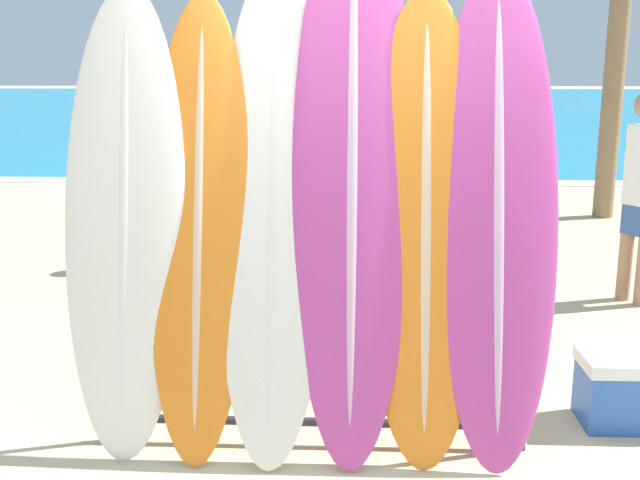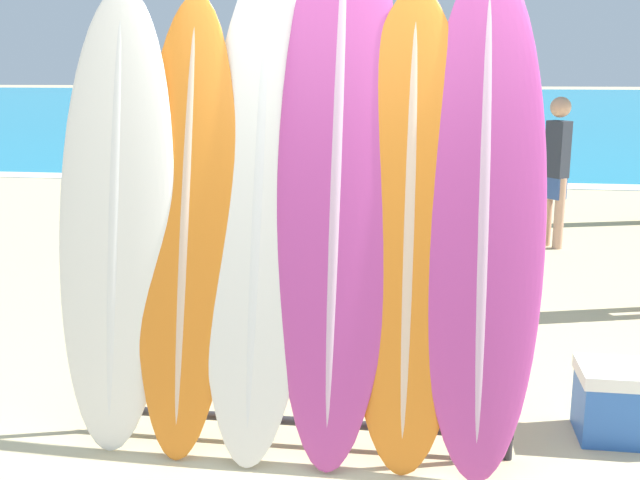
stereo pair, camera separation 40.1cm
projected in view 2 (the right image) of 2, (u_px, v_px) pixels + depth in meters
name	position (u px, v px, depth m)	size (l,w,h in m)	color
ground_plane	(359.00, 472.00, 3.36)	(160.00, 160.00, 0.00)	#CCB789
ocean_water	(423.00, 103.00, 40.15)	(120.00, 60.00, 0.01)	teal
surfboard_rack	(296.00, 358.00, 3.52)	(2.03, 0.04, 0.82)	#28282D
surfboard_slot_0	(116.00, 219.00, 3.53)	(0.57, 0.53, 2.16)	silver
surfboard_slot_1	(186.00, 224.00, 3.50)	(0.48, 0.64, 2.13)	orange
surfboard_slot_2	(259.00, 206.00, 3.46)	(0.53, 0.76, 2.30)	silver
surfboard_slot_3	(337.00, 173.00, 3.40)	(0.56, 0.81, 2.62)	#B23D8E
surfboard_slot_4	(409.00, 229.00, 3.35)	(0.54, 0.60, 2.14)	orange
surfboard_slot_5	(483.00, 217.00, 3.30)	(0.55, 0.68, 2.27)	#B23D8E
person_near_water	(331.00, 156.00, 8.17)	(0.27, 0.24, 1.55)	tan
person_mid_beach	(556.00, 167.00, 7.46)	(0.25, 0.26, 1.51)	tan
person_far_right	(260.00, 159.00, 6.84)	(0.24, 0.30, 1.78)	tan
cooler_box	(631.00, 403.00, 3.64)	(0.51, 0.33, 0.37)	#2D60B7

